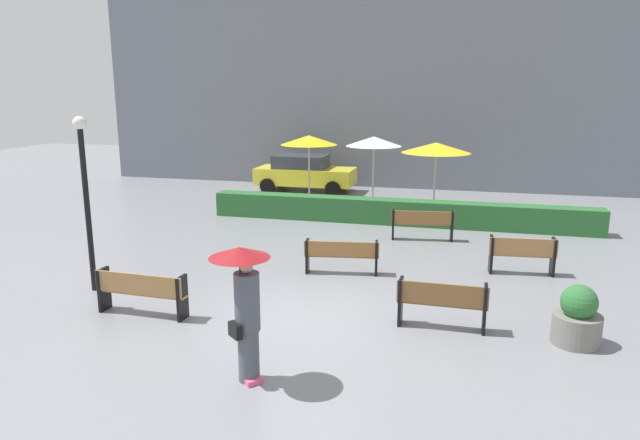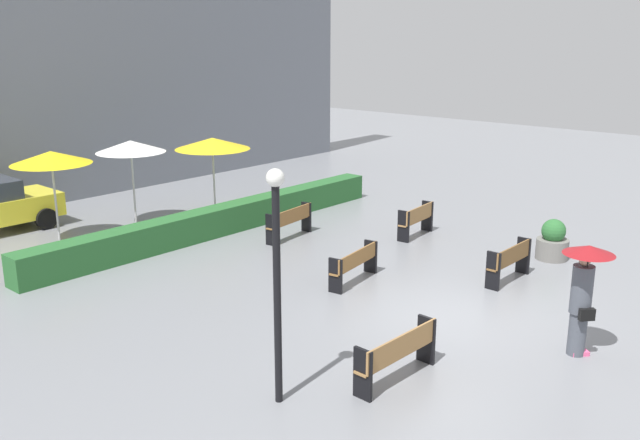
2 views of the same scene
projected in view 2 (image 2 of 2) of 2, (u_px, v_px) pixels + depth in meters
ground_plane at (455, 317)px, 14.27m from camera, size 60.00×60.00×0.00m
bench_mid_center at (355, 263)px, 16.11m from camera, size 1.80×0.60×0.82m
bench_far_right at (417, 219)px, 19.78m from camera, size 1.56×0.49×0.91m
bench_near_left at (398, 352)px, 11.53m from camera, size 1.88×0.42×0.87m
bench_back_row at (290, 220)px, 19.60m from camera, size 1.84×0.54×0.89m
bench_near_right at (510, 260)px, 16.17m from camera, size 1.64×0.35×0.90m
pedestrian_with_umbrella at (583, 287)px, 12.23m from camera, size 0.90×0.90×2.12m
planter_pot at (553, 242)px, 17.83m from camera, size 0.82×0.82×1.07m
lamp_post at (277, 263)px, 10.39m from camera, size 0.28×0.28×3.79m
patio_umbrella_yellow at (51, 158)px, 18.55m from camera, size 2.15×2.15×2.63m
patio_umbrella_white at (131, 147)px, 20.32m from camera, size 2.05×2.05×2.64m
patio_umbrella_yellow_far at (212, 143)px, 21.38m from camera, size 2.34×2.34×2.56m
hedge_strip at (221, 220)px, 20.16m from camera, size 12.57×0.70×0.81m
building_facade at (45, 30)px, 22.94m from camera, size 28.00×1.20×11.63m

